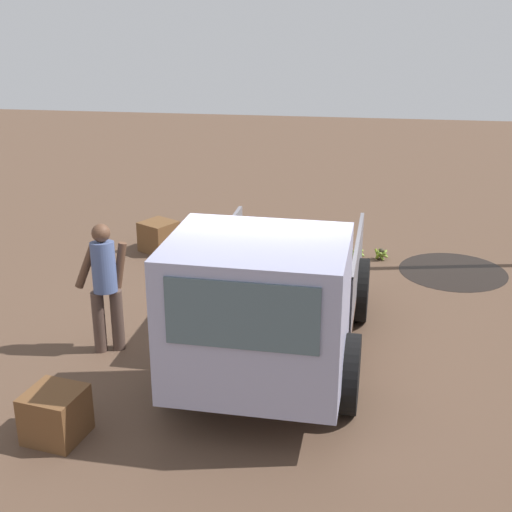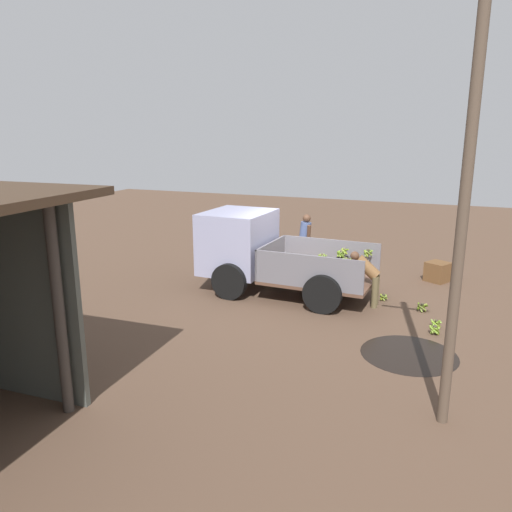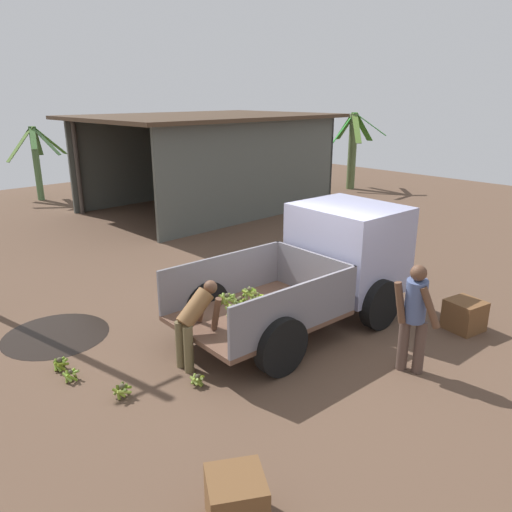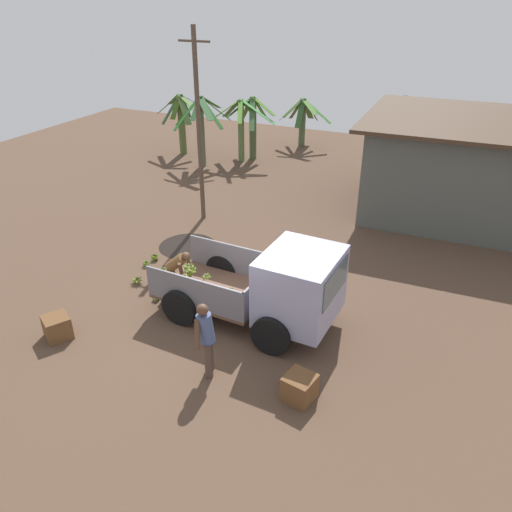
{
  "view_description": "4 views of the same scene",
  "coord_description": "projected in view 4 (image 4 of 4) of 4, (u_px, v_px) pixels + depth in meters",
  "views": [
    {
      "loc": [
        8.29,
        1.12,
        4.43
      ],
      "look_at": [
        0.31,
        -0.02,
        1.39
      ],
      "focal_mm": 50.0,
      "sensor_mm": 36.0,
      "label": 1
    },
    {
      "loc": [
        -3.56,
        11.79,
        4.04
      ],
      "look_at": [
        0.81,
        0.71,
        1.03
      ],
      "focal_mm": 35.0,
      "sensor_mm": 36.0,
      "label": 2
    },
    {
      "loc": [
        -5.81,
        -5.21,
        3.95
      ],
      "look_at": [
        -0.34,
        0.68,
        1.34
      ],
      "focal_mm": 35.0,
      "sensor_mm": 36.0,
      "label": 3
    },
    {
      "loc": [
        4.54,
        -8.77,
        7.07
      ],
      "look_at": [
        0.07,
        1.01,
        1.24
      ],
      "focal_mm": 35.0,
      "sensor_mm": 36.0,
      "label": 4
    }
  ],
  "objects": [
    {
      "name": "person_foreground_visitor",
      "position": [
        206.0,
        336.0,
        9.91
      ],
      "size": [
        0.48,
        0.7,
        1.7
      ],
      "rotation": [
        0.0,
        0.0,
        3.56
      ],
      "color": "brown",
      "rests_on": "ground"
    },
    {
      "name": "banana_palm_3",
      "position": [
        403.0,
        124.0,
        22.64
      ],
      "size": [
        2.38,
        2.04,
        2.81
      ],
      "color": "#547748",
      "rests_on": "ground"
    },
    {
      "name": "banana_palm_5",
      "position": [
        253.0,
        127.0,
        22.56
      ],
      "size": [
        2.17,
        2.23,
        2.8
      ],
      "color": "#495A36",
      "rests_on": "ground"
    },
    {
      "name": "banana_bunch_on_ground_0",
      "position": [
        155.0,
        257.0,
        14.56
      ],
      "size": [
        0.23,
        0.24,
        0.21
      ],
      "color": "#443E2C",
      "rests_on": "ground"
    },
    {
      "name": "wooden_crate_1",
      "position": [
        300.0,
        388.0,
        9.6
      ],
      "size": [
        0.66,
        0.66,
        0.53
      ],
      "primitive_type": "cube",
      "rotation": [
        0.0,
        0.0,
        6.09
      ],
      "color": "brown",
      "rests_on": "ground"
    },
    {
      "name": "banana_palm_4",
      "position": [
        303.0,
        120.0,
        24.4
      ],
      "size": [
        2.56,
        2.08,
        2.34
      ],
      "color": "#4E6140",
      "rests_on": "ground"
    },
    {
      "name": "banana_palm_1",
      "position": [
        202.0,
        127.0,
        21.51
      ],
      "size": [
        2.34,
        2.5,
        3.02
      ],
      "color": "#576546",
      "rests_on": "ground"
    },
    {
      "name": "banana_bunch_on_ground_1",
      "position": [
        137.0,
        280.0,
        13.4
      ],
      "size": [
        0.25,
        0.25,
        0.21
      ],
      "color": "brown",
      "rests_on": "ground"
    },
    {
      "name": "person_worker_loading",
      "position": [
        176.0,
        268.0,
        12.67
      ],
      "size": [
        0.72,
        0.61,
        1.29
      ],
      "rotation": [
        0.0,
        0.0,
        0.01
      ],
      "color": "brown",
      "rests_on": "ground"
    },
    {
      "name": "mud_patch_0",
      "position": [
        188.0,
        246.0,
        15.41
      ],
      "size": [
        1.77,
        1.77,
        0.01
      ],
      "primitive_type": "cylinder",
      "color": "black",
      "rests_on": "ground"
    },
    {
      "name": "wooden_crate_0",
      "position": [
        57.0,
        327.0,
        11.3
      ],
      "size": [
        0.75,
        0.75,
        0.54
      ],
      "primitive_type": "cube",
      "rotation": [
        0.0,
        0.0,
        2.61
      ],
      "color": "brown",
      "rests_on": "ground"
    },
    {
      "name": "utility_pole",
      "position": [
        199.0,
        127.0,
        15.82
      ],
      "size": [
        1.06,
        0.15,
        6.11
      ],
      "color": "brown",
      "rests_on": "ground"
    },
    {
      "name": "banana_bunch_on_ground_3",
      "position": [
        156.0,
        297.0,
        12.71
      ],
      "size": [
        0.21,
        0.21,
        0.18
      ],
      "color": "#413B2A",
      "rests_on": "ground"
    },
    {
      "name": "warehouse_shed",
      "position": [
        512.0,
        151.0,
        16.2
      ],
      "size": [
        8.78,
        6.28,
        3.28
      ],
      "rotation": [
        0.0,
        0.0,
        0.03
      ],
      "color": "#50544D",
      "rests_on": "ground"
    },
    {
      "name": "banana_palm_2",
      "position": [
        241.0,
        128.0,
        22.23
      ],
      "size": [
        2.84,
        2.33,
        2.76
      ],
      "color": "#5A733F",
      "rests_on": "ground"
    },
    {
      "name": "banana_palm_6",
      "position": [
        181.0,
        122.0,
        23.23
      ],
      "size": [
        2.29,
        1.83,
        2.75
      ],
      "color": "#566835",
      "rests_on": "ground"
    },
    {
      "name": "ground",
      "position": [
        236.0,
        319.0,
        12.04
      ],
      "size": [
        36.0,
        36.0,
        0.0
      ],
      "primitive_type": "plane",
      "color": "brown"
    },
    {
      "name": "cargo_truck",
      "position": [
        283.0,
        287.0,
        11.26
      ],
      "size": [
        4.4,
        2.33,
        2.02
      ],
      "rotation": [
        0.0,
        0.0,
        -0.05
      ],
      "color": "brown",
      "rests_on": "ground"
    },
    {
      "name": "banana_bunch_on_ground_2",
      "position": [
        146.0,
        263.0,
        14.25
      ],
      "size": [
        0.23,
        0.23,
        0.18
      ],
      "color": "#433C2B",
      "rests_on": "ground"
    }
  ]
}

